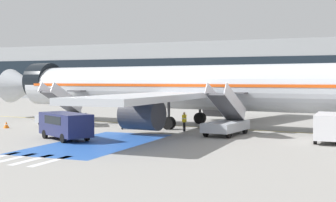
# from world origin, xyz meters

# --- Properties ---
(ground_plane) EXTENTS (600.00, 600.00, 0.00)m
(ground_plane) POSITION_xyz_m (0.00, 0.00, 0.00)
(ground_plane) COLOR gray
(apron_leadline_yellow) EXTENTS (77.04, 11.44, 0.01)m
(apron_leadline_yellow) POSITION_xyz_m (0.01, 0.57, 0.00)
(apron_leadline_yellow) COLOR gold
(apron_leadline_yellow) RESTS_ON ground_plane
(apron_stand_patch_blue) EXTENTS (5.88, 12.68, 0.01)m
(apron_stand_patch_blue) POSITION_xyz_m (0.01, -12.74, 0.00)
(apron_stand_patch_blue) COLOR #2856A8
(apron_stand_patch_blue) RESTS_ON ground_plane
(apron_walkway_bar_1) EXTENTS (0.44, 3.60, 0.01)m
(apron_walkway_bar_1) POSITION_xyz_m (-1.19, -19.86, 0.00)
(apron_walkway_bar_1) COLOR silver
(apron_walkway_bar_1) RESTS_ON ground_plane
(apron_walkway_bar_2) EXTENTS (0.44, 3.60, 0.01)m
(apron_walkway_bar_2) POSITION_xyz_m (0.01, -19.86, 0.00)
(apron_walkway_bar_2) COLOR silver
(apron_walkway_bar_2) RESTS_ON ground_plane
(apron_walkway_bar_3) EXTENTS (0.44, 3.60, 0.01)m
(apron_walkway_bar_3) POSITION_xyz_m (1.21, -19.86, 0.00)
(apron_walkway_bar_3) COLOR silver
(apron_walkway_bar_3) RESTS_ON ground_plane
(airliner) EXTENTS (44.34, 36.10, 11.02)m
(airliner) POSITION_xyz_m (0.67, 0.47, 3.58)
(airliner) COLOR #B7BCC4
(airliner) RESTS_ON ground_plane
(boarding_stairs_forward) EXTENTS (2.87, 5.45, 4.11)m
(boarding_stairs_forward) POSITION_xyz_m (-9.85, -2.59, 1.00)
(boarding_stairs_forward) COLOR #ADB2BA
(boarding_stairs_forward) RESTS_ON ground_plane
(boarding_stairs_aft) EXTENTS (2.87, 5.45, 4.13)m
(boarding_stairs_aft) POSITION_xyz_m (6.88, -5.04, 1.01)
(boarding_stairs_aft) COLOR #ADB2BA
(boarding_stairs_aft) RESTS_ON ground_plane
(fuel_tanker) EXTENTS (3.48, 9.50, 3.26)m
(fuel_tanker) POSITION_xyz_m (8.67, 27.20, 1.64)
(fuel_tanker) COLOR #38383D
(fuel_tanker) RESTS_ON ground_plane
(service_van_0) EXTENTS (2.07, 4.47, 1.98)m
(service_van_0) POSITION_xyz_m (14.64, -6.59, 1.19)
(service_van_0) COLOR silver
(service_van_0) RESTS_ON ground_plane
(service_van_2) EXTENTS (5.24, 4.21, 1.91)m
(service_van_2) POSITION_xyz_m (-3.16, -11.99, 1.16)
(service_van_2) COLOR #1E234C
(service_van_2) RESTS_ON ground_plane
(ground_crew_0) EXTENTS (0.44, 0.48, 1.68)m
(ground_crew_0) POSITION_xyz_m (-2.62, -4.14, 0.96)
(ground_crew_0) COLOR black
(ground_crew_0) RESTS_ON ground_plane
(ground_crew_1) EXTENTS (0.28, 0.45, 1.61)m
(ground_crew_1) POSITION_xyz_m (2.94, -3.65, 0.92)
(ground_crew_1) COLOR black
(ground_crew_1) RESTS_ON ground_plane
(traffic_cone_0) EXTENTS (0.52, 0.52, 0.58)m
(traffic_cone_0) POSITION_xyz_m (-12.75, -6.96, 0.29)
(traffic_cone_0) COLOR orange
(traffic_cone_0) RESTS_ON ground_plane
(traffic_cone_1) EXTENTS (0.45, 0.45, 0.50)m
(traffic_cone_1) POSITION_xyz_m (-0.96, -2.67, 0.25)
(traffic_cone_1) COLOR orange
(traffic_cone_1) RESTS_ON ground_plane
(terminal_building) EXTENTS (125.84, 12.10, 12.26)m
(terminal_building) POSITION_xyz_m (-13.46, 56.69, 6.13)
(terminal_building) COLOR #9EA3A8
(terminal_building) RESTS_ON ground_plane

